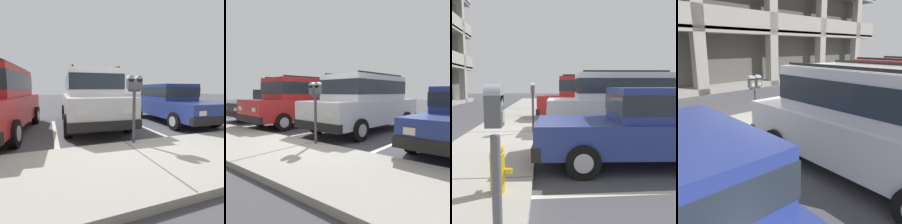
{
  "view_description": "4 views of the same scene",
  "coord_description": "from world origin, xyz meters",
  "views": [
    {
      "loc": [
        1.63,
        3.86,
        1.35
      ],
      "look_at": [
        0.05,
        -0.5,
        0.74
      ],
      "focal_mm": 28.0,
      "sensor_mm": 36.0,
      "label": 1
    },
    {
      "loc": [
        -4.02,
        4.16,
        1.39
      ],
      "look_at": [
        0.26,
        -1.05,
        0.79
      ],
      "focal_mm": 35.0,
      "sensor_mm": 36.0,
      "label": 2
    },
    {
      "loc": [
        -7.91,
        0.01,
        1.59
      ],
      "look_at": [
        -0.04,
        -0.63,
        0.74
      ],
      "focal_mm": 40.0,
      "sensor_mm": 36.0,
      "label": 3
    },
    {
      "loc": [
        -3.8,
        -4.69,
        2.32
      ],
      "look_at": [
        -0.17,
        -0.9,
        0.94
      ],
      "focal_mm": 40.0,
      "sensor_mm": 36.0,
      "label": 4
    }
  ],
  "objects": [
    {
      "name": "ground_plane",
      "position": [
        0.0,
        0.0,
        -0.05
      ],
      "size": [
        80.0,
        80.0,
        0.1
      ],
      "color": "#4C4C51"
    },
    {
      "name": "sidewalk",
      "position": [
        0.0,
        1.3,
        0.06
      ],
      "size": [
        40.0,
        2.2,
        0.12
      ],
      "color": "#ADA89E",
      "rests_on": "ground_plane"
    },
    {
      "name": "parking_stall_lines",
      "position": [
        1.5,
        -1.4,
        0.0
      ],
      "size": [
        12.1,
        4.8,
        0.01
      ],
      "color": "silver",
      "rests_on": "ground_plane"
    },
    {
      "name": "silver_suv",
      "position": [
        0.2,
        -2.49,
        1.09
      ],
      "size": [
        2.2,
        4.88,
        2.03
      ],
      "rotation": [
        0.0,
        0.0,
        -0.06
      ],
      "color": "silver",
      "rests_on": "ground_plane"
    },
    {
      "name": "dark_hatchback",
      "position": [
        3.18,
        -2.13,
        1.09
      ],
      "size": [
        2.32,
        4.93,
        2.03
      ],
      "rotation": [
        0.0,
        0.0,
        -0.09
      ],
      "color": "red",
      "rests_on": "ground_plane"
    },
    {
      "name": "blue_coupe",
      "position": [
        5.98,
        -2.69,
        0.82
      ],
      "size": [
        1.92,
        4.52,
        1.54
      ],
      "rotation": [
        0.0,
        0.0,
        -0.03
      ],
      "color": "black",
      "rests_on": "ground_plane"
    },
    {
      "name": "parking_meter_near",
      "position": [
        -0.17,
        0.35,
        1.25
      ],
      "size": [
        0.35,
        0.12,
        1.53
      ],
      "color": "#47474C",
      "rests_on": "sidewalk"
    }
  ]
}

